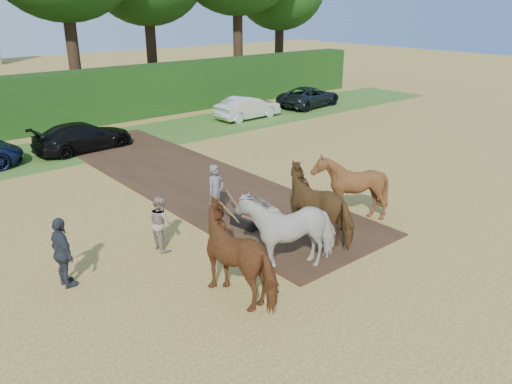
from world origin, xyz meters
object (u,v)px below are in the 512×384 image
Objects in this scene: spectator_far at (63,253)px; plough_team at (303,214)px; parked_cars at (73,136)px; spectator_near at (161,223)px.

plough_team is at bearing -114.44° from spectator_far.
spectator_near is at bearing -99.33° from parked_cars.
spectator_near is 0.87× the size of spectator_far.
spectator_near is 11.47m from parked_cars.
spectator_near is at bearing 139.25° from plough_team.
spectator_far is 12.48m from parked_cars.
plough_team is (5.76, -2.30, 0.16)m from spectator_far.
parked_cars is (-1.10, 13.87, -0.37)m from plough_team.
parked_cars is (1.86, 11.32, -0.10)m from spectator_near.
plough_team is 13.92m from parked_cars.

